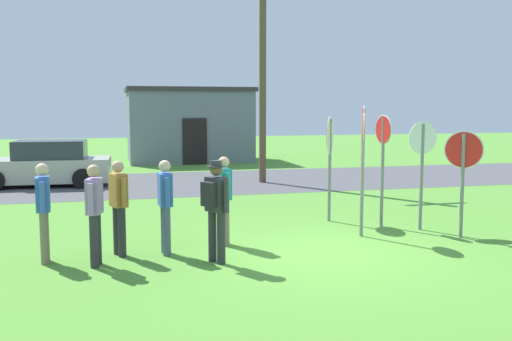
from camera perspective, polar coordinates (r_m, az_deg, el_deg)
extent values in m
plane|color=#518E33|center=(10.45, 7.10, -8.21)|extent=(80.00, 80.00, 0.00)
cube|color=#4C4C51|center=(20.12, -3.57, -1.10)|extent=(60.00, 6.40, 0.01)
cube|color=slate|center=(27.85, -6.71, 4.37)|extent=(5.72, 3.77, 3.32)
cube|color=#383333|center=(27.84, -6.76, 7.99)|extent=(5.92, 3.97, 0.20)
cube|color=black|center=(25.99, -6.13, 2.89)|extent=(1.10, 0.08, 2.10)
cylinder|color=brown|center=(19.81, 0.67, 11.19)|extent=(0.24, 0.24, 8.56)
cube|color=#B7B2A3|center=(20.26, -20.44, 0.06)|extent=(4.39, 2.02, 0.76)
cube|color=#2D333D|center=(20.16, -19.82, 1.99)|extent=(2.31, 1.65, 0.60)
cylinder|color=black|center=(21.41, -23.57, -0.32)|extent=(0.65, 0.25, 0.64)
cylinder|color=black|center=(19.22, -16.91, -0.77)|extent=(0.65, 0.25, 0.64)
cylinder|color=black|center=(21.00, -16.44, -0.16)|extent=(0.65, 0.25, 0.64)
cylinder|color=slate|center=(12.08, 19.89, -1.50)|extent=(0.15, 0.16, 2.10)
cylinder|color=white|center=(12.01, 20.02, 1.96)|extent=(0.60, 0.53, 0.76)
cylinder|color=red|center=(12.00, 20.02, 1.95)|extent=(0.56, 0.49, 0.70)
cylinder|color=slate|center=(13.14, 7.36, 0.00)|extent=(0.10, 0.10, 2.35)
cylinder|color=white|center=(13.08, 7.41, 3.51)|extent=(0.46, 0.76, 0.88)
cylinder|color=red|center=(13.08, 7.36, 3.51)|extent=(0.43, 0.71, 0.82)
cylinder|color=slate|center=(12.75, 12.50, -0.19)|extent=(0.08, 0.08, 2.40)
cylinder|color=white|center=(12.68, 12.60, 3.99)|extent=(0.06, 0.64, 0.64)
cylinder|color=red|center=(12.67, 12.56, 3.99)|extent=(0.06, 0.59, 0.60)
cylinder|color=slate|center=(12.63, 16.19, -0.66)|extent=(0.08, 0.08, 2.26)
cylinder|color=white|center=(12.55, 16.31, 3.15)|extent=(0.69, 0.07, 0.69)
cylinder|color=red|center=(12.56, 16.28, 3.16)|extent=(0.64, 0.07, 0.64)
cylinder|color=slate|center=(11.69, 10.56, -0.26)|extent=(0.09, 0.09, 2.59)
cylinder|color=white|center=(11.62, 10.66, 4.59)|extent=(0.30, 0.68, 0.73)
cylinder|color=red|center=(11.62, 10.61, 4.59)|extent=(0.28, 0.63, 0.68)
cylinder|color=#7A6B56|center=(10.43, -20.32, -6.11)|extent=(0.14, 0.14, 0.88)
cylinder|color=#7A6B56|center=(10.22, -20.36, -6.37)|extent=(0.14, 0.14, 0.88)
cube|color=#3860B7|center=(10.20, -20.50, -2.23)|extent=(0.24, 0.37, 0.58)
cylinder|color=#3860B7|center=(10.44, -20.44, -2.14)|extent=(0.09, 0.09, 0.52)
cylinder|color=#3860B7|center=(9.96, -20.55, -2.54)|extent=(0.09, 0.09, 0.52)
sphere|color=beige|center=(10.15, -20.59, 0.09)|extent=(0.21, 0.21, 0.21)
cylinder|color=#2D2D33|center=(9.96, -15.57, -6.53)|extent=(0.14, 0.14, 0.88)
cylinder|color=#2D2D33|center=(9.75, -15.86, -6.82)|extent=(0.14, 0.14, 0.88)
cube|color=#9E7AB2|center=(9.72, -15.85, -2.47)|extent=(0.29, 0.40, 0.58)
cylinder|color=#9E7AB2|center=(9.95, -15.53, -2.37)|extent=(0.09, 0.09, 0.52)
cylinder|color=#9E7AB2|center=(9.49, -16.16, -2.81)|extent=(0.09, 0.09, 0.52)
sphere|color=tan|center=(9.66, -15.92, -0.04)|extent=(0.21, 0.21, 0.21)
cylinder|color=#2D2D33|center=(10.52, -13.69, -5.78)|extent=(0.14, 0.14, 0.88)
cylinder|color=#2D2D33|center=(10.32, -13.24, -6.01)|extent=(0.14, 0.14, 0.88)
cube|color=#B27533|center=(10.29, -13.57, -1.92)|extent=(0.33, 0.41, 0.58)
cylinder|color=#B27533|center=(10.52, -14.06, -1.87)|extent=(0.09, 0.09, 0.52)
cylinder|color=#B27533|center=(10.08, -13.06, -2.20)|extent=(0.09, 0.09, 0.52)
sphere|color=tan|center=(10.24, -13.63, 0.38)|extent=(0.21, 0.21, 0.21)
cylinder|color=#2D2D33|center=(9.77, -4.37, -6.55)|extent=(0.14, 0.14, 0.88)
cylinder|color=#2D2D33|center=(9.62, -3.50, -6.76)|extent=(0.14, 0.14, 0.88)
cube|color=#333338|center=(9.56, -3.97, -2.39)|extent=(0.38, 0.42, 0.58)
cylinder|color=#333338|center=(9.74, -4.92, -2.35)|extent=(0.09, 0.09, 0.52)
cylinder|color=#333338|center=(9.38, -2.99, -2.67)|extent=(0.09, 0.09, 0.52)
sphere|color=brown|center=(9.50, -3.99, 0.09)|extent=(0.21, 0.21, 0.21)
cylinder|color=#333338|center=(9.50, -3.99, 0.43)|extent=(0.32, 0.31, 0.02)
cylinder|color=#333338|center=(9.49, -4.00, 0.73)|extent=(0.19, 0.19, 0.09)
cube|color=#232328|center=(9.44, -4.74, -2.38)|extent=(0.26, 0.29, 0.40)
cylinder|color=#7A6B56|center=(11.05, -3.36, -5.03)|extent=(0.14, 0.14, 0.88)
cylinder|color=#7A6B56|center=(10.84, -3.04, -5.25)|extent=(0.14, 0.14, 0.88)
cube|color=teal|center=(10.82, -3.22, -1.35)|extent=(0.25, 0.38, 0.58)
cylinder|color=teal|center=(11.05, -3.56, -1.29)|extent=(0.09, 0.09, 0.52)
cylinder|color=teal|center=(10.60, -2.87, -1.62)|extent=(0.09, 0.09, 0.52)
sphere|color=tan|center=(10.77, -3.24, 0.84)|extent=(0.21, 0.21, 0.21)
cylinder|color=#4C5670|center=(10.45, -9.09, -5.76)|extent=(0.14, 0.14, 0.88)
cylinder|color=#4C5670|center=(10.24, -8.90, -6.01)|extent=(0.14, 0.14, 0.88)
cube|color=#3860B7|center=(10.22, -9.07, -1.88)|extent=(0.24, 0.37, 0.58)
cylinder|color=#3860B7|center=(10.46, -9.27, -1.81)|extent=(0.09, 0.09, 0.52)
cylinder|color=#3860B7|center=(9.99, -8.85, -2.18)|extent=(0.09, 0.09, 0.52)
sphere|color=beige|center=(10.17, -9.11, 0.43)|extent=(0.21, 0.21, 0.21)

